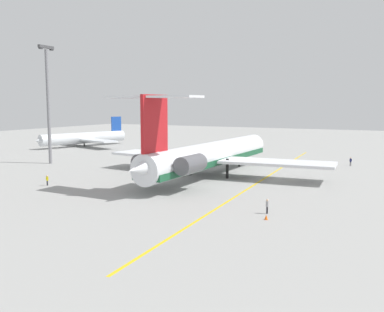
% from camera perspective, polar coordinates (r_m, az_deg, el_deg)
% --- Properties ---
extents(ground, '(305.39, 305.39, 0.00)m').
position_cam_1_polar(ground, '(73.55, 11.12, -3.16)').
color(ground, gray).
extents(main_jetliner, '(48.07, 42.77, 14.02)m').
position_cam_1_polar(main_jetliner, '(75.10, 2.23, 0.12)').
color(main_jetliner, silver).
rests_on(main_jetliner, ground).
extents(airliner_mid_right, '(28.55, 28.62, 8.71)m').
position_cam_1_polar(airliner_mid_right, '(132.64, -14.46, 2.33)').
color(airliner_mid_right, silver).
rests_on(airliner_mid_right, ground).
extents(ground_crew_near_nose, '(0.27, 0.42, 1.69)m').
position_cam_1_polar(ground_crew_near_nose, '(70.86, -18.71, -2.90)').
color(ground_crew_near_nose, black).
rests_on(ground_crew_near_nose, ground).
extents(ground_crew_near_tail, '(0.41, 0.28, 1.75)m').
position_cam_1_polar(ground_crew_near_tail, '(50.92, 9.97, -6.37)').
color(ground_crew_near_tail, black).
rests_on(ground_crew_near_tail, ground).
extents(ground_crew_portside, '(0.29, 0.46, 1.81)m').
position_cam_1_polar(ground_crew_portside, '(94.10, 20.35, -0.57)').
color(ground_crew_portside, black).
rests_on(ground_crew_portside, ground).
extents(safety_cone_nose, '(0.40, 0.40, 0.55)m').
position_cam_1_polar(safety_cone_nose, '(48.57, 9.83, -8.03)').
color(safety_cone_nose, '#EA590F').
rests_on(safety_cone_nose, ground).
extents(safety_cone_wingtip, '(0.40, 0.40, 0.55)m').
position_cam_1_polar(safety_cone_wingtip, '(104.34, -0.06, 0.09)').
color(safety_cone_wingtip, '#EA590F').
rests_on(safety_cone_wingtip, ground).
extents(safety_cone_tail, '(0.40, 0.40, 0.55)m').
position_cam_1_polar(safety_cone_tail, '(96.73, 16.70, -0.75)').
color(safety_cone_tail, '#EA590F').
rests_on(safety_cone_tail, ground).
extents(taxiway_centreline, '(89.60, 5.28, 0.01)m').
position_cam_1_polar(taxiway_centreline, '(73.52, 9.36, -3.12)').
color(taxiway_centreline, gold).
rests_on(taxiway_centreline, ground).
extents(light_mast, '(4.00, 0.70, 24.83)m').
position_cam_1_polar(light_mast, '(96.35, -18.59, 7.12)').
color(light_mast, slate).
rests_on(light_mast, ground).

